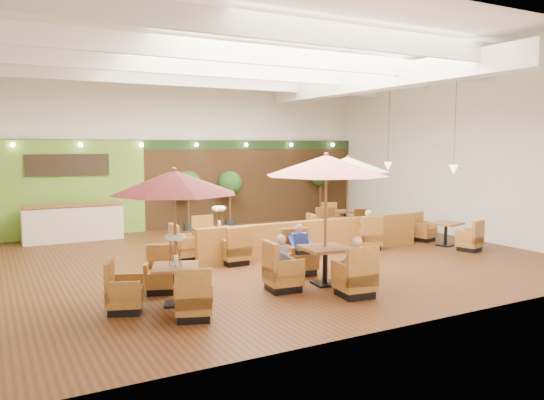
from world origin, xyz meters
TOP-DOWN VIEW (x-y plane):
  - room at (0.25, 1.22)m, footprint 14.04×14.00m
  - service_counter at (-4.40, 5.10)m, footprint 3.00×0.75m
  - booth_divider at (1.23, -0.34)m, footprint 6.99×0.34m
  - table_0 at (-3.75, -3.00)m, footprint 2.59×2.74m
  - table_1 at (-0.42, -3.12)m, footprint 2.79×2.89m
  - table_2 at (2.87, 0.51)m, footprint 2.66×2.79m
  - table_3 at (-1.54, 0.60)m, footprint 1.77×2.65m
  - table_4 at (5.40, -1.15)m, footprint 0.99×2.53m
  - table_5 at (4.47, 2.70)m, footprint 1.04×2.55m
  - topiary_0 at (-0.48, 5.30)m, footprint 0.92×0.92m
  - topiary_1 at (1.13, 5.30)m, footprint 0.90×0.90m
  - topiary_2 at (5.15, 5.30)m, footprint 1.06×1.06m
  - diner_0 at (-0.34, -4.18)m, footprint 0.39×0.32m
  - diner_1 at (-0.34, -2.06)m, footprint 0.39×0.34m
  - diner_2 at (-1.40, -3.12)m, footprint 0.34×0.39m
  - diner_3 at (2.94, -0.49)m, footprint 0.39×0.36m
  - diner_4 at (2.94, -0.49)m, footprint 0.40×0.37m

SIDE VIEW (x-z plane):
  - table_5 at x=4.47m, z-range -0.11..0.79m
  - table_4 at x=5.40m, z-range -0.11..0.80m
  - table_3 at x=-1.54m, z-range -0.33..1.24m
  - booth_divider at x=1.23m, z-range 0.00..0.97m
  - service_counter at x=-4.40m, z-range -0.01..1.17m
  - diner_3 at x=2.94m, z-range 0.37..1.08m
  - diner_4 at x=2.94m, z-range 0.37..1.09m
  - diner_1 at x=-0.34m, z-range 0.37..1.11m
  - diner_2 at x=-1.40m, z-range 0.37..1.11m
  - diner_0 at x=-0.34m, z-range 0.36..1.14m
  - topiary_1 at x=1.13m, z-range 0.51..2.60m
  - topiary_0 at x=-0.48m, z-range 0.52..2.66m
  - topiary_2 at x=5.15m, z-range 0.60..3.06m
  - table_0 at x=-3.75m, z-range 0.56..3.21m
  - table_2 at x=2.87m, z-range 0.60..3.34m
  - table_1 at x=-0.42m, z-range 0.62..3.51m
  - room at x=0.25m, z-range 0.87..6.39m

